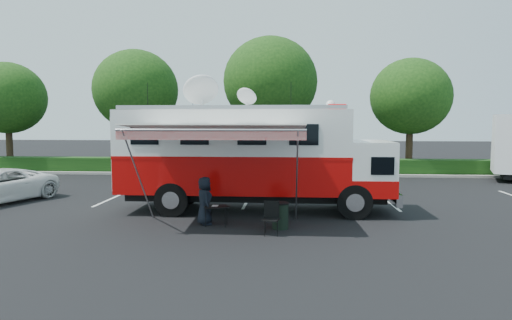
{
  "coord_description": "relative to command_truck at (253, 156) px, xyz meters",
  "views": [
    {
      "loc": [
        1.31,
        -17.05,
        3.44
      ],
      "look_at": [
        0.0,
        0.5,
        1.9
      ],
      "focal_mm": 32.0,
      "sensor_mm": 36.0,
      "label": 1
    }
  ],
  "objects": [
    {
      "name": "ground_plane",
      "position": [
        0.09,
        0.0,
        -2.1
      ],
      "size": [
        120.0,
        120.0,
        0.0
      ],
      "primitive_type": "plane",
      "color": "black",
      "rests_on": "ground"
    },
    {
      "name": "person",
      "position": [
        -1.4,
        -2.39,
        -2.1
      ],
      "size": [
        0.76,
        0.91,
        1.59
      ],
      "primitive_type": "imported",
      "rotation": [
        0.0,
        0.0,
        1.96
      ],
      "color": "black",
      "rests_on": "ground_plane"
    },
    {
      "name": "folding_table",
      "position": [
        -0.98,
        -2.55,
        -1.49
      ],
      "size": [
        0.92,
        0.79,
        0.66
      ],
      "color": "black",
      "rests_on": "ground_plane"
    },
    {
      "name": "awning",
      "position": [
        -0.91,
        -2.91,
        1.06
      ],
      "size": [
        5.56,
        2.86,
        3.36
      ],
      "color": "white",
      "rests_on": "ground_plane"
    },
    {
      "name": "folding_chair",
      "position": [
        0.85,
        -3.49,
        -1.51
      ],
      "size": [
        0.56,
        0.58,
        0.99
      ],
      "color": "black",
      "rests_on": "ground_plane"
    },
    {
      "name": "stall_lines",
      "position": [
        -0.41,
        3.0,
        -2.09
      ],
      "size": [
        24.12,
        5.5,
        0.01
      ],
      "color": "silver",
      "rests_on": "ground_plane"
    },
    {
      "name": "command_truck",
      "position": [
        0.0,
        0.0,
        0.0
      ],
      "size": [
        10.19,
        2.8,
        4.9
      ],
      "color": "black",
      "rests_on": "ground_plane"
    },
    {
      "name": "trash_bin",
      "position": [
        1.11,
        -2.78,
        -1.67
      ],
      "size": [
        0.56,
        0.56,
        0.84
      ],
      "color": "black",
      "rests_on": "ground_plane"
    },
    {
      "name": "back_border",
      "position": [
        1.23,
        12.9,
        2.91
      ],
      "size": [
        60.0,
        6.14,
        8.87
      ],
      "color": "#9E998E",
      "rests_on": "ground_plane"
    }
  ]
}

